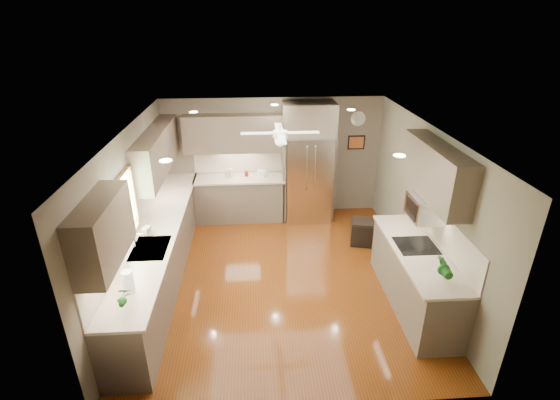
{
  "coord_description": "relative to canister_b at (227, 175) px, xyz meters",
  "views": [
    {
      "loc": [
        -0.4,
        -5.62,
        4.0
      ],
      "look_at": [
        0.02,
        0.6,
        1.13
      ],
      "focal_mm": 26.0,
      "sensor_mm": 36.0,
      "label": 1
    }
  ],
  "objects": [
    {
      "name": "left_run",
      "position": [
        -0.99,
        -2.03,
        -0.53
      ],
      "size": [
        0.65,
        4.7,
        1.45
      ],
      "color": "brown",
      "rests_on": "ground"
    },
    {
      "name": "potted_plant_left",
      "position": [
        -0.97,
        -3.99,
        0.09
      ],
      "size": [
        0.18,
        0.13,
        0.32
      ],
      "primitive_type": "imported",
      "rotation": [
        0.0,
        0.0,
        0.11
      ],
      "color": "#195719",
      "rests_on": "left_run"
    },
    {
      "name": "soap_bottle",
      "position": [
        -1.09,
        -2.29,
        0.03
      ],
      "size": [
        0.12,
        0.12,
        0.2
      ],
      "primitive_type": "imported",
      "rotation": [
        0.0,
        0.0,
        -0.34
      ],
      "color": "white",
      "rests_on": "left_run"
    },
    {
      "name": "bowl",
      "position": [
        0.72,
        0.04,
        -0.04
      ],
      "size": [
        0.31,
        0.31,
        0.06
      ],
      "primitive_type": "imported",
      "rotation": [
        0.0,
        0.0,
        -0.38
      ],
      "color": "beige",
      "rests_on": "back_run"
    },
    {
      "name": "canister_c",
      "position": [
        0.08,
        0.07,
        0.02
      ],
      "size": [
        0.11,
        0.11,
        0.16
      ],
      "primitive_type": "cylinder",
      "rotation": [
        0.0,
        0.0,
        -0.14
      ],
      "color": "beige",
      "rests_on": "back_run"
    },
    {
      "name": "recessed_lights",
      "position": [
        0.93,
        -1.78,
        1.48
      ],
      "size": [
        2.84,
        3.14,
        0.01
      ],
      "color": "white",
      "rests_on": "ceiling"
    },
    {
      "name": "right_run",
      "position": [
        2.9,
        -2.98,
        -0.53
      ],
      "size": [
        0.7,
        2.2,
        1.45
      ],
      "color": "brown",
      "rests_on": "ground"
    },
    {
      "name": "uppers",
      "position": [
        0.23,
        -1.47,
        0.86
      ],
      "size": [
        4.5,
        4.7,
        0.95
      ],
      "color": "brown",
      "rests_on": "wall_left"
    },
    {
      "name": "floor",
      "position": [
        0.97,
        -2.18,
        -1.01
      ],
      "size": [
        5.0,
        5.0,
        0.0
      ],
      "primitive_type": "plane",
      "color": "#50290A",
      "rests_on": "ground"
    },
    {
      "name": "wall_clock",
      "position": [
        2.72,
        0.3,
        1.04
      ],
      "size": [
        0.3,
        0.03,
        0.3
      ],
      "color": "white",
      "rests_on": "wall_back"
    },
    {
      "name": "stool",
      "position": [
        2.57,
        -1.19,
        -0.77
      ],
      "size": [
        0.47,
        0.47,
        0.47
      ],
      "color": "black",
      "rests_on": "ground"
    },
    {
      "name": "framed_print",
      "position": [
        2.72,
        0.3,
        0.54
      ],
      "size": [
        0.36,
        0.03,
        0.3
      ],
      "color": "black",
      "rests_on": "wall_back"
    },
    {
      "name": "ceiling_fan",
      "position": [
        0.97,
        -1.88,
        1.32
      ],
      "size": [
        1.18,
        1.18,
        0.32
      ],
      "color": "white",
      "rests_on": "ceiling"
    },
    {
      "name": "wall_back",
      "position": [
        0.97,
        0.32,
        0.24
      ],
      "size": [
        4.5,
        0.0,
        4.5
      ],
      "primitive_type": "plane",
      "rotation": [
        1.57,
        0.0,
        0.0
      ],
      "color": "#6B6151",
      "rests_on": "ground"
    },
    {
      "name": "canister_d",
      "position": [
        0.4,
        0.07,
        -0.01
      ],
      "size": [
        0.1,
        0.1,
        0.11
      ],
      "primitive_type": "cylinder",
      "rotation": [
        0.0,
        0.0,
        -0.39
      ],
      "color": "maroon",
      "rests_on": "back_run"
    },
    {
      "name": "microwave",
      "position": [
        2.99,
        -2.73,
        0.47
      ],
      "size": [
        0.43,
        0.55,
        0.34
      ],
      "color": "silver",
      "rests_on": "wall_right"
    },
    {
      "name": "potted_plant_right",
      "position": [
        2.89,
        -3.71,
        0.11
      ],
      "size": [
        0.2,
        0.17,
        0.36
      ],
      "primitive_type": "imported",
      "rotation": [
        0.0,
        0.0,
        0.04
      ],
      "color": "#195719",
      "rests_on": "right_run"
    },
    {
      "name": "sink",
      "position": [
        -0.96,
        -2.68,
        -0.1
      ],
      "size": [
        0.5,
        0.7,
        0.32
      ],
      "color": "silver",
      "rests_on": "left_run"
    },
    {
      "name": "canister_b",
      "position": [
        0.0,
        0.0,
        0.0
      ],
      "size": [
        0.11,
        0.11,
        0.13
      ],
      "primitive_type": "cylinder",
      "rotation": [
        0.0,
        0.0,
        0.36
      ],
      "color": "silver",
      "rests_on": "back_run"
    },
    {
      "name": "refrigerator",
      "position": [
        1.67,
        -0.02,
        0.18
      ],
      "size": [
        1.06,
        0.75,
        2.45
      ],
      "color": "silver",
      "rests_on": "ground"
    },
    {
      "name": "back_run",
      "position": [
        0.24,
        0.02,
        -0.53
      ],
      "size": [
        1.85,
        0.65,
        1.45
      ],
      "color": "brown",
      "rests_on": "ground"
    },
    {
      "name": "wall_right",
      "position": [
        3.22,
        -2.18,
        0.24
      ],
      "size": [
        0.0,
        5.0,
        5.0
      ],
      "primitive_type": "plane",
      "rotation": [
        1.57,
        0.0,
        -1.57
      ],
      "color": "#6B6151",
      "rests_on": "ground"
    },
    {
      "name": "window",
      "position": [
        -1.25,
        -2.68,
        0.54
      ],
      "size": [
        0.05,
        1.12,
        0.92
      ],
      "color": "#BFF2B2",
      "rests_on": "wall_left"
    },
    {
      "name": "ceiling",
      "position": [
        0.97,
        -2.18,
        1.49
      ],
      "size": [
        5.0,
        5.0,
        0.0
      ],
      "primitive_type": "plane",
      "rotation": [
        3.14,
        0.0,
        0.0
      ],
      "color": "white",
      "rests_on": "ground"
    },
    {
      "name": "paper_towel",
      "position": [
        -0.98,
        -3.7,
        0.07
      ],
      "size": [
        0.13,
        0.13,
        0.34
      ],
      "color": "white",
      "rests_on": "left_run"
    },
    {
      "name": "wall_left",
      "position": [
        -1.28,
        -2.18,
        0.24
      ],
      "size": [
        0.0,
        5.0,
        5.0
      ],
      "primitive_type": "plane",
      "rotation": [
        1.57,
        0.0,
        1.57
      ],
      "color": "#6B6151",
      "rests_on": "ground"
    },
    {
      "name": "wall_front",
      "position": [
        0.97,
        -4.68,
        0.24
      ],
      "size": [
        4.5,
        0.0,
        4.5
      ],
      "primitive_type": "plane",
      "rotation": [
        -1.57,
        0.0,
        0.0
      ],
      "color": "#6B6151",
      "rests_on": "ground"
    }
  ]
}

